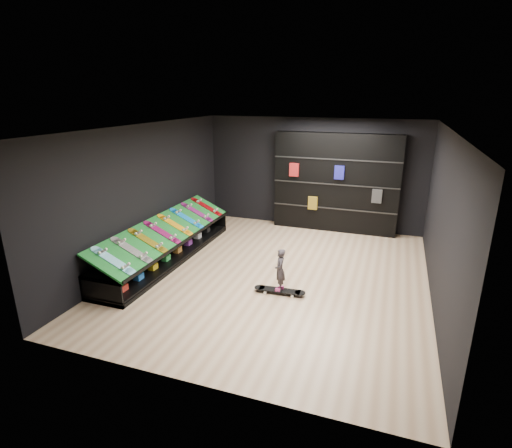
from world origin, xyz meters
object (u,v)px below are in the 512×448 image
(display_rack, at_px, (168,249))
(child, at_px, (280,278))
(floor_skateboard, at_px, (280,292))
(back_shelving, at_px, (336,183))

(display_rack, relative_size, child, 9.23)
(display_rack, height_order, child, child)
(display_rack, relative_size, floor_skateboard, 4.59)
(child, bearing_deg, back_shelving, 157.31)
(back_shelving, relative_size, floor_skateboard, 3.36)
(floor_skateboard, bearing_deg, back_shelving, 81.42)
(back_shelving, bearing_deg, display_rack, -134.06)
(floor_skateboard, bearing_deg, child, 0.00)
(back_shelving, height_order, child, back_shelving)
(floor_skateboard, xyz_separation_m, child, (0.00, 0.00, 0.29))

